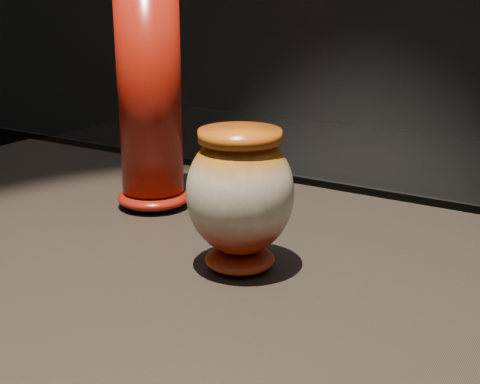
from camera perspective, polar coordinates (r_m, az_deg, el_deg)
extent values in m
cube|color=black|center=(0.90, 7.22, -9.54)|extent=(2.00, 0.80, 0.05)
ellipsoid|color=maroon|center=(0.93, 0.00, -5.73)|extent=(0.13, 0.13, 0.03)
ellipsoid|color=beige|center=(0.90, 0.00, -0.07)|extent=(0.19, 0.19, 0.17)
cylinder|color=#BB6C11|center=(0.88, 0.00, 4.84)|extent=(0.14, 0.14, 0.02)
ellipsoid|color=#A90E0B|center=(1.19, -7.36, -0.43)|extent=(0.14, 0.14, 0.03)
cylinder|color=#A90E0B|center=(1.15, -7.74, 8.90)|extent=(0.11, 0.11, 0.36)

